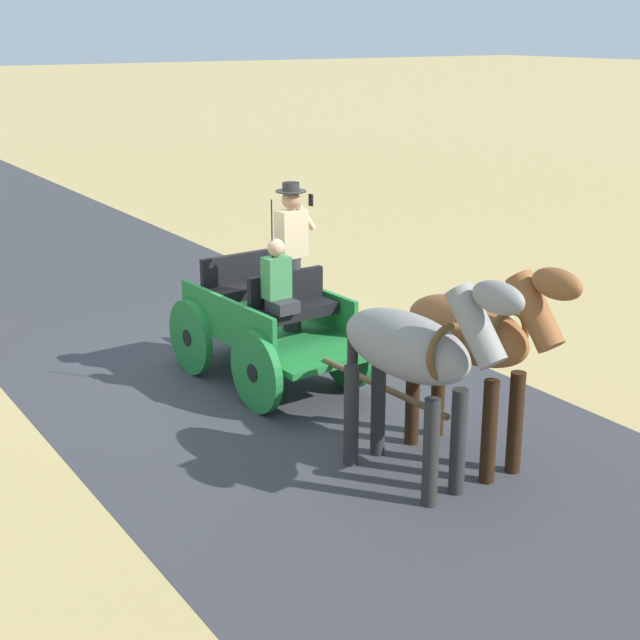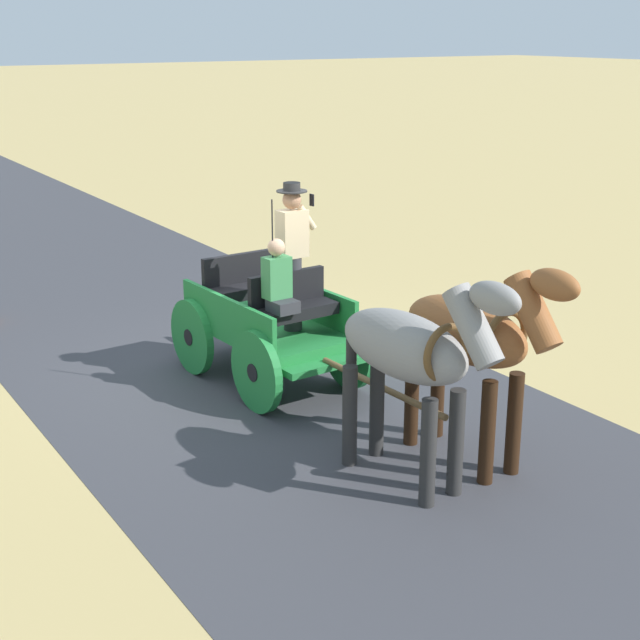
# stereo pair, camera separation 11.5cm
# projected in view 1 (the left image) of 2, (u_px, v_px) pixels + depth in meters

# --- Properties ---
(ground_plane) EXTENTS (200.00, 200.00, 0.00)m
(ground_plane) POSITION_uv_depth(u_px,v_px,m) (240.00, 371.00, 11.95)
(ground_plane) COLOR tan
(road_surface) EXTENTS (5.47, 160.00, 0.01)m
(road_surface) POSITION_uv_depth(u_px,v_px,m) (240.00, 370.00, 11.95)
(road_surface) COLOR #38383D
(road_surface) RESTS_ON ground
(horse_drawn_carriage) EXTENTS (1.54, 4.52, 2.50)m
(horse_drawn_carriage) POSITION_uv_depth(u_px,v_px,m) (271.00, 319.00, 11.35)
(horse_drawn_carriage) COLOR #1E7233
(horse_drawn_carriage) RESTS_ON ground
(horse_near_side) EXTENTS (0.65, 2.13, 2.21)m
(horse_near_side) POSITION_uv_depth(u_px,v_px,m) (474.00, 337.00, 9.08)
(horse_near_side) COLOR brown
(horse_near_side) RESTS_ON ground
(horse_off_side) EXTENTS (0.74, 2.14, 2.21)m
(horse_off_side) POSITION_uv_depth(u_px,v_px,m) (414.00, 353.00, 8.64)
(horse_off_side) COLOR gray
(horse_off_side) RESTS_ON ground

